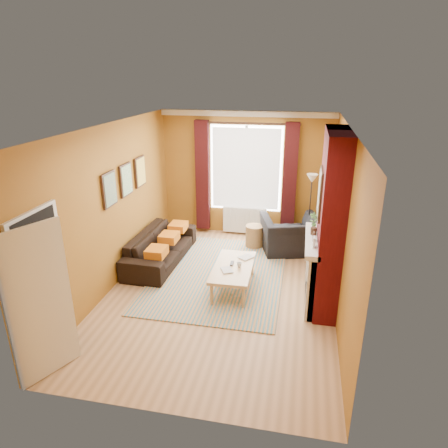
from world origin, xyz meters
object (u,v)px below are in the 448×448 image
(sofa, at_px, (161,247))
(floor_lamp, at_px, (311,190))
(wicker_stool, at_px, (254,236))
(armchair, at_px, (291,235))
(coffee_table, at_px, (233,268))

(sofa, xyz_separation_m, floor_lamp, (2.87, 1.31, 0.96))
(wicker_stool, bearing_deg, armchair, -7.92)
(armchair, distance_m, floor_lamp, 1.02)
(floor_lamp, bearing_deg, wicker_stool, -168.76)
(sofa, distance_m, floor_lamp, 3.30)
(sofa, relative_size, wicker_stool, 4.40)
(coffee_table, xyz_separation_m, floor_lamp, (1.26, 2.09, 0.89))
(floor_lamp, bearing_deg, coffee_table, -120.96)
(armchair, height_order, floor_lamp, floor_lamp)
(coffee_table, relative_size, wicker_stool, 2.74)
(coffee_table, height_order, wicker_stool, wicker_stool)
(sofa, bearing_deg, armchair, -66.86)
(sofa, bearing_deg, floor_lamp, -63.60)
(sofa, height_order, wicker_stool, sofa)
(armchair, bearing_deg, coffee_table, 46.82)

